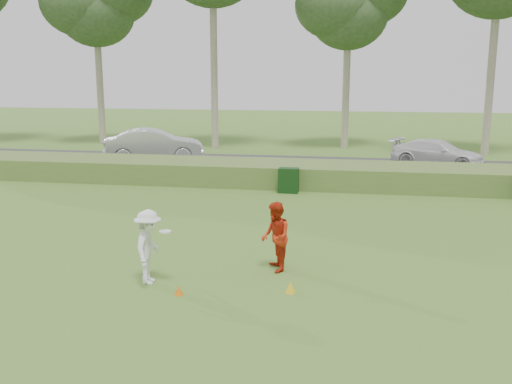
% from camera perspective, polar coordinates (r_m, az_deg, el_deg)
% --- Properties ---
extents(ground, '(120.00, 120.00, 0.00)m').
position_cam_1_polar(ground, '(12.87, -3.17, -9.30)').
color(ground, '#3F6923').
rests_on(ground, ground).
extents(reed_strip, '(80.00, 3.00, 0.90)m').
position_cam_1_polar(reed_strip, '(24.21, 3.33, 1.85)').
color(reed_strip, '#496A2A').
rests_on(reed_strip, ground).
extents(park_road, '(80.00, 6.00, 0.06)m').
position_cam_1_polar(park_road, '(29.18, 4.49, 2.71)').
color(park_road, '#2D2D2D').
rests_on(park_road, ground).
extents(tree_2, '(6.50, 6.50, 12.00)m').
position_cam_1_polar(tree_2, '(39.67, -15.76, 17.68)').
color(tree_2, gray).
rests_on(tree_2, ground).
extents(tree_4, '(6.24, 6.24, 11.50)m').
position_cam_1_polar(tree_4, '(36.40, 9.25, 17.92)').
color(tree_4, gray).
rests_on(tree_4, ground).
extents(player_white, '(0.90, 1.14, 1.68)m').
position_cam_1_polar(player_white, '(12.96, -10.69, -5.41)').
color(player_white, white).
rests_on(player_white, ground).
extents(player_red, '(0.86, 0.97, 1.67)m').
position_cam_1_polar(player_red, '(13.52, 1.96, -4.51)').
color(player_red, red).
rests_on(player_red, ground).
extents(cone_orange, '(0.19, 0.19, 0.20)m').
position_cam_1_polar(cone_orange, '(12.40, -7.74, -9.72)').
color(cone_orange, orange).
rests_on(cone_orange, ground).
extents(cone_yellow, '(0.23, 0.23, 0.25)m').
position_cam_1_polar(cone_yellow, '(12.43, 3.47, -9.47)').
color(cone_yellow, gold).
rests_on(cone_yellow, ground).
extents(utility_cabinet, '(0.79, 0.50, 0.98)m').
position_cam_1_polar(utility_cabinet, '(22.46, 3.28, 1.17)').
color(utility_cabinet, black).
rests_on(utility_cabinet, ground).
extents(car_mid, '(5.46, 3.38, 1.70)m').
position_cam_1_polar(car_mid, '(30.59, -10.15, 4.65)').
color(car_mid, silver).
rests_on(car_mid, park_road).
extents(car_right, '(4.90, 3.45, 1.32)m').
position_cam_1_polar(car_right, '(29.85, 17.68, 3.73)').
color(car_right, silver).
rests_on(car_right, park_road).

